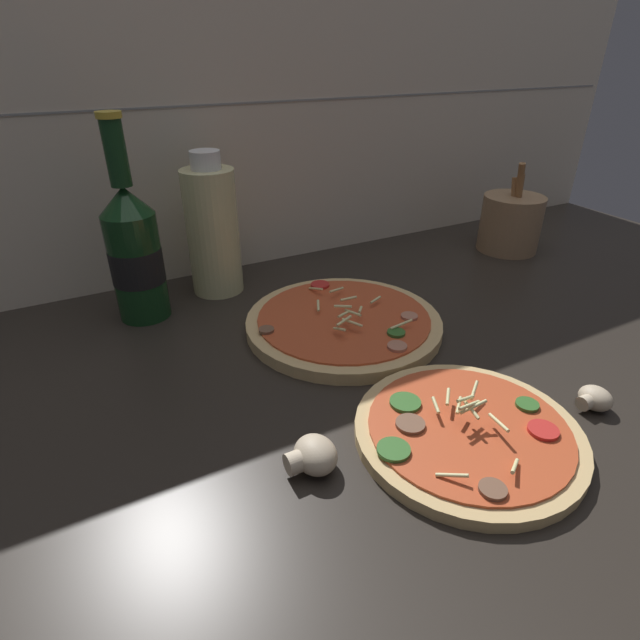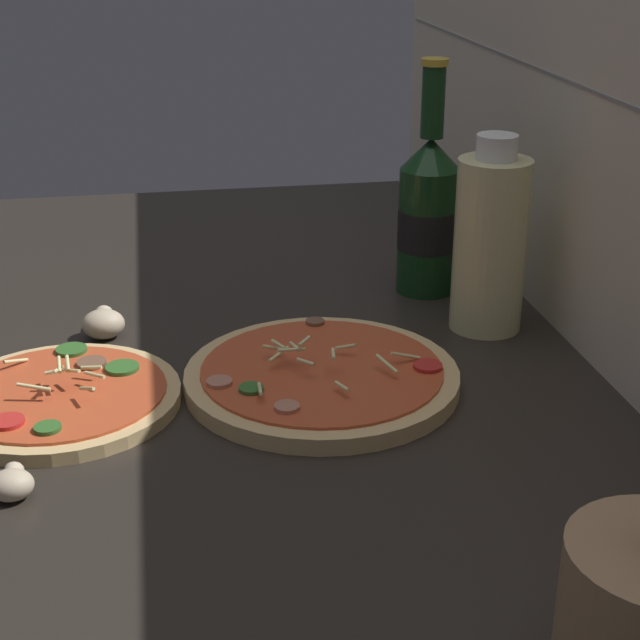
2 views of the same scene
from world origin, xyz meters
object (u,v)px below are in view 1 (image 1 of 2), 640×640
at_px(pizza_near, 467,432).
at_px(beer_bottle, 135,252).
at_px(mushroom_left, 594,399).
at_px(pizza_far, 344,322).
at_px(mushroom_right, 313,455).
at_px(oil_bottle, 213,230).
at_px(utensil_crock, 511,223).

relative_size(pizza_near, beer_bottle, 0.81).
bearing_deg(mushroom_left, pizza_far, 118.51).
bearing_deg(beer_bottle, mushroom_right, -78.69).
distance_m(oil_bottle, mushroom_left, 0.57).
xyz_separation_m(pizza_near, mushroom_left, (0.16, -0.03, 0.00)).
height_order(pizza_near, mushroom_right, pizza_near).
relative_size(mushroom_left, mushroom_right, 0.78).
xyz_separation_m(beer_bottle, mushroom_right, (0.08, -0.39, -0.08)).
relative_size(oil_bottle, mushroom_right, 4.46).
xyz_separation_m(pizza_near, beer_bottle, (-0.24, 0.43, 0.09)).
height_order(pizza_near, utensil_crock, utensil_crock).
xyz_separation_m(oil_bottle, utensil_crock, (0.56, -0.09, -0.05)).
xyz_separation_m(pizza_far, beer_bottle, (-0.24, 0.18, 0.09)).
relative_size(pizza_near, utensil_crock, 1.36).
distance_m(pizza_far, mushroom_left, 0.32).
xyz_separation_m(pizza_far, utensil_crock, (0.44, 0.12, 0.04)).
relative_size(mushroom_left, utensil_crock, 0.23).
xyz_separation_m(oil_bottle, mushroom_right, (-0.05, -0.43, -0.09)).
bearing_deg(pizza_far, mushroom_left, -61.49).
xyz_separation_m(pizza_far, mushroom_right, (-0.16, -0.22, 0.01)).
relative_size(beer_bottle, utensil_crock, 1.67).
bearing_deg(oil_bottle, mushroom_right, -96.10).
relative_size(pizza_near, pizza_far, 0.84).
bearing_deg(mushroom_left, beer_bottle, 130.72).
xyz_separation_m(pizza_near, mushroom_right, (-0.16, 0.04, 0.01)).
xyz_separation_m(pizza_near, pizza_far, (0.00, 0.26, 0.00)).
bearing_deg(beer_bottle, pizza_near, -61.15).
bearing_deg(utensil_crock, pizza_near, -139.89).
xyz_separation_m(beer_bottle, mushroom_left, (0.40, -0.46, -0.09)).
bearing_deg(pizza_near, beer_bottle, 118.85).
xyz_separation_m(mushroom_left, utensil_crock, (0.29, 0.41, 0.04)).
height_order(pizza_far, mushroom_left, pizza_far).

